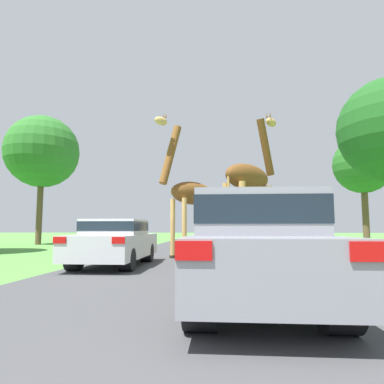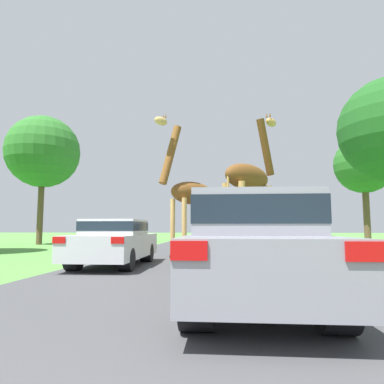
% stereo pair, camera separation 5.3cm
% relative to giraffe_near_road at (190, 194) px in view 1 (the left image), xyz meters
% --- Properties ---
extents(road, '(7.48, 120.00, 0.00)m').
position_rel_giraffe_near_road_xyz_m(road, '(0.62, 16.42, -2.38)').
color(road, '#424244').
rests_on(road, ground).
extents(giraffe_near_road, '(2.30, 2.63, 5.19)m').
position_rel_giraffe_near_road_xyz_m(giraffe_near_road, '(0.00, 0.00, 0.00)').
color(giraffe_near_road, tan).
rests_on(giraffe_near_road, ground).
extents(giraffe_companion, '(2.16, 2.53, 5.13)m').
position_rel_giraffe_near_road_xyz_m(giraffe_companion, '(2.06, -1.96, 0.09)').
color(giraffe_companion, tan).
rests_on(giraffe_companion, ground).
extents(car_lead_maroon, '(1.80, 3.96, 1.58)m').
position_rel_giraffe_near_road_xyz_m(car_lead_maroon, '(1.59, -7.87, -1.55)').
color(car_lead_maroon, gray).
rests_on(car_lead_maroon, ground).
extents(car_queue_right, '(1.89, 4.36, 1.36)m').
position_rel_giraffe_near_road_xyz_m(car_queue_right, '(1.51, 6.45, -1.65)').
color(car_queue_right, navy).
rests_on(car_queue_right, ground).
extents(car_queue_left, '(1.73, 4.10, 1.34)m').
position_rel_giraffe_near_road_xyz_m(car_queue_left, '(-1.96, -2.95, -1.67)').
color(car_queue_left, silver).
rests_on(car_queue_left, ground).
extents(tree_centre_back, '(4.88, 4.88, 8.72)m').
position_rel_giraffe_near_road_xyz_m(tree_centre_back, '(-10.91, 9.14, 3.87)').
color(tree_centre_back, brown).
rests_on(tree_centre_back, ground).
extents(tree_mid_field, '(4.96, 4.96, 9.03)m').
position_rel_giraffe_near_road_xyz_m(tree_mid_field, '(13.46, 17.24, 4.11)').
color(tree_mid_field, brown).
rests_on(tree_mid_field, ground).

